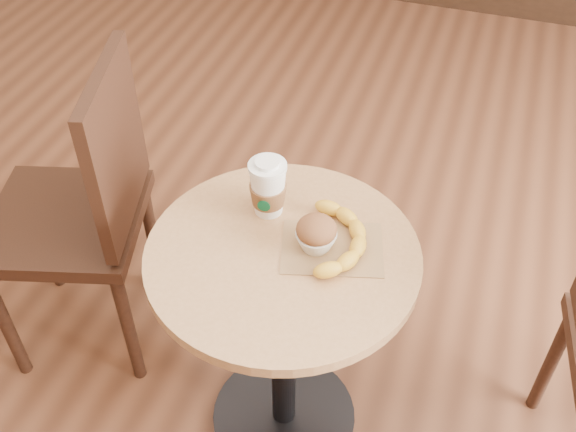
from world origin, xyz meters
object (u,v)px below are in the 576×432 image
object	(u,v)px
banana	(338,240)
coffee_cup	(268,189)
muffin	(316,234)
cafe_table	(283,313)
chair_left	(85,208)

from	to	relation	value
banana	coffee_cup	bearing A→B (deg)	150.66
coffee_cup	muffin	size ratio (longest dim) A/B	1.60
cafe_table	muffin	size ratio (longest dim) A/B	7.59
cafe_table	coffee_cup	distance (m)	0.34
muffin	banana	xyz separation A→B (m)	(0.05, 0.02, -0.02)
chair_left	banana	world-z (taller)	chair_left
coffee_cup	cafe_table	bearing A→B (deg)	-64.00
cafe_table	muffin	distance (m)	0.29
cafe_table	coffee_cup	xyz separation A→B (m)	(-0.08, 0.13, 0.30)
cafe_table	muffin	world-z (taller)	muffin
coffee_cup	banana	xyz separation A→B (m)	(0.20, -0.07, -0.05)
cafe_table	chair_left	distance (m)	0.69
chair_left	cafe_table	bearing A→B (deg)	61.29
chair_left	coffee_cup	distance (m)	0.64
coffee_cup	muffin	world-z (taller)	coffee_cup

